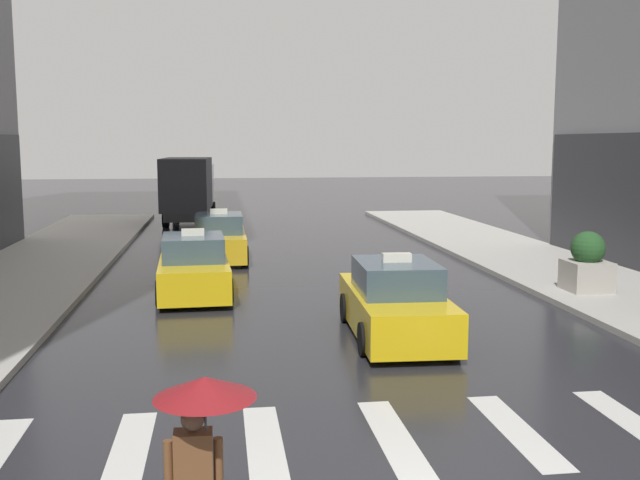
{
  "coord_description": "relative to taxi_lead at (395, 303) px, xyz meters",
  "views": [
    {
      "loc": [
        -2.35,
        -6.52,
        4.07
      ],
      "look_at": [
        -0.35,
        8.0,
        2.13
      ],
      "focal_mm": 41.04,
      "sensor_mm": 36.0,
      "label": 1
    }
  ],
  "objects": [
    {
      "name": "crosswalk_markings",
      "position": [
        -1.28,
        -5.22,
        -0.72
      ],
      "size": [
        11.3,
        2.8,
        0.01
      ],
      "color": "silver",
      "rests_on": "ground"
    },
    {
      "name": "taxi_lead",
      "position": [
        0.0,
        0.0,
        0.0
      ],
      "size": [
        2.05,
        4.6,
        1.8
      ],
      "color": "yellow",
      "rests_on": "ground"
    },
    {
      "name": "taxi_second",
      "position": [
        -4.36,
        5.0,
        0.0
      ],
      "size": [
        2.07,
        4.61,
        1.8
      ],
      "color": "yellow",
      "rests_on": "ground"
    },
    {
      "name": "taxi_third",
      "position": [
        -3.68,
        10.93,
        0.0
      ],
      "size": [
        1.93,
        4.54,
        1.8
      ],
      "color": "gold",
      "rests_on": "ground"
    },
    {
      "name": "box_truck",
      "position": [
        -5.17,
        22.55,
        1.13
      ],
      "size": [
        2.55,
        7.62,
        3.35
      ],
      "color": "#2D2D2D",
      "rests_on": "ground"
    },
    {
      "name": "pedestrian_with_umbrella",
      "position": [
        -3.84,
        -8.16,
        0.79
      ],
      "size": [
        0.96,
        0.96,
        1.94
      ],
      "color": "black",
      "rests_on": "ground"
    },
    {
      "name": "planter_mid_block",
      "position": [
        6.07,
        3.36,
        0.15
      ],
      "size": [
        1.1,
        1.1,
        1.6
      ],
      "color": "#A8A399",
      "rests_on": "curb_right"
    }
  ]
}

